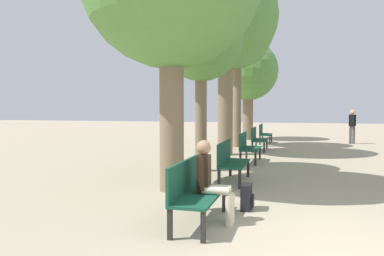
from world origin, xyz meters
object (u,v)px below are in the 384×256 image
tree_row_1 (201,40)px  tree_row_2 (226,19)px  bench_row_4 (264,133)px  tree_row_4 (248,72)px  bench_row_2 (247,146)px  backpack (247,197)px  bench_row_3 (257,138)px  pedestrian_near (352,124)px  bench_row_1 (230,159)px  tree_row_3 (238,35)px  bench_row_0 (193,189)px  person_seated (211,179)px

tree_row_1 → tree_row_2: bearing=90.0°
bench_row_4 → tree_row_1: 9.12m
bench_row_4 → tree_row_4: 3.83m
bench_row_2 → backpack: 5.61m
bench_row_3 → tree_row_1: 6.16m
tree_row_1 → tree_row_4: bearing=90.0°
tree_row_4 → pedestrian_near: (5.10, -1.10, -2.73)m
bench_row_2 → bench_row_4: (0.00, 6.54, 0.00)m
tree_row_4 → backpack: tree_row_4 is taller
bench_row_4 → pedestrian_near: pedestrian_near is taller
bench_row_4 → backpack: bearing=-86.8°
tree_row_4 → bench_row_1: bearing=-85.1°
tree_row_3 → tree_row_4: bearing=90.0°
bench_row_0 → tree_row_3: 11.94m
bench_row_3 → person_seated: size_ratio=1.26×
bench_row_1 → backpack: size_ratio=3.59×
bench_row_1 → bench_row_2: same height
bench_row_4 → tree_row_3: 4.90m
bench_row_0 → bench_row_3: same height
tree_row_2 → backpack: size_ratio=15.84×
bench_row_2 → tree_row_3: 6.37m
bench_row_2 → backpack: size_ratio=3.59×
bench_row_4 → tree_row_1: size_ratio=0.33×
tree_row_2 → backpack: tree_row_2 is taller
tree_row_2 → person_seated: (1.25, -8.09, -4.24)m
bench_row_2 → person_seated: bearing=-87.8°
tree_row_1 → backpack: 5.12m
bench_row_1 → bench_row_2: 3.27m
bench_row_0 → bench_row_1: same height
tree_row_3 → person_seated: 11.82m
tree_row_4 → bench_row_3: bearing=-79.1°
tree_row_1 → backpack: bearing=-64.6°
bench_row_1 → backpack: (0.67, -2.29, -0.31)m
backpack → pedestrian_near: pedestrian_near is taller
bench_row_1 → tree_row_3: (-1.01, 7.80, 4.35)m
bench_row_4 → pedestrian_near: (4.09, 0.85, 0.41)m
tree_row_3 → backpack: 11.25m
bench_row_2 → bench_row_4: 6.54m
tree_row_1 → pedestrian_near: (5.10, 9.41, -2.58)m
bench_row_0 → bench_row_1: bearing=90.0°
bench_row_2 → pedestrian_near: (4.09, 7.39, 0.41)m
pedestrian_near → tree_row_1: bearing=-118.4°
bench_row_1 → tree_row_4: size_ratio=0.29×
bench_row_0 → tree_row_3: size_ratio=0.24×
bench_row_1 → bench_row_0: bearing=-90.0°
tree_row_3 → tree_row_2: bearing=-90.0°
tree_row_3 → tree_row_4: tree_row_3 is taller
tree_row_3 → pedestrian_near: size_ratio=3.96×
bench_row_1 → tree_row_4: tree_row_4 is taller
tree_row_1 → bench_row_2: bearing=63.5°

